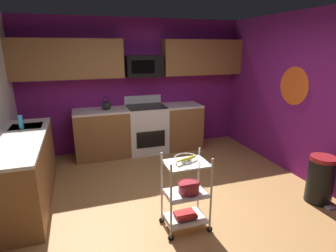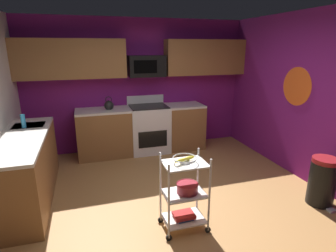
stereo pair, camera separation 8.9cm
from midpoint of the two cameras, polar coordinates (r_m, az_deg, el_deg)
The scene contains 15 objects.
floor at distance 3.84m, azimuth 2.28°, elevation -16.56°, with size 4.40×4.80×0.04m, color #A87542.
wall_back at distance 5.63m, azimuth -5.78°, elevation 8.40°, with size 4.52×0.06×2.60m, color #751970.
wall_right at distance 4.56m, azimuth 30.08°, elevation 4.45°, with size 0.06×4.80×2.60m, color #751970.
wall_flower_decal at distance 4.88m, azimuth 25.75°, elevation 7.45°, with size 0.61×0.61×0.00m, color #E5591E.
counter_run at distance 4.83m, azimuth -13.39°, elevation -3.53°, with size 3.46×2.64×0.92m.
oven_range at distance 5.52m, azimuth -3.55°, elevation -0.45°, with size 0.76×0.65×1.10m.
upper_cabinets at distance 5.39m, azimuth -5.84°, elevation 13.92°, with size 4.40×0.33×0.70m.
microwave at distance 5.40m, azimuth -4.05°, elevation 12.37°, with size 0.70×0.39×0.40m.
rolling_cart at distance 3.21m, azimuth 4.21°, elevation -13.88°, with size 0.54×0.36×0.91m.
fruit_bowl at distance 3.02m, azimuth 4.38°, elevation -6.89°, with size 0.27×0.27×0.07m.
mixing_bowl_large at distance 3.19m, azimuth 4.88°, elevation -12.71°, with size 0.25×0.25×0.11m.
book_stack at distance 3.37m, azimuth 4.10°, elevation -18.16°, with size 0.25×0.19×0.06m.
kettle at distance 5.27m, azimuth -11.76°, elevation 4.25°, with size 0.21×0.18×0.26m.
dish_soap_bottle at distance 4.47m, azimuth -27.48°, elevation 0.91°, with size 0.06×0.06×0.20m, color #2D8CBF.
trash_can at distance 4.28m, azimuth 30.05°, elevation -9.98°, with size 0.34×0.42×0.66m.
Camera 2 is at (-1.04, -3.06, 2.06)m, focal length 29.19 mm.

